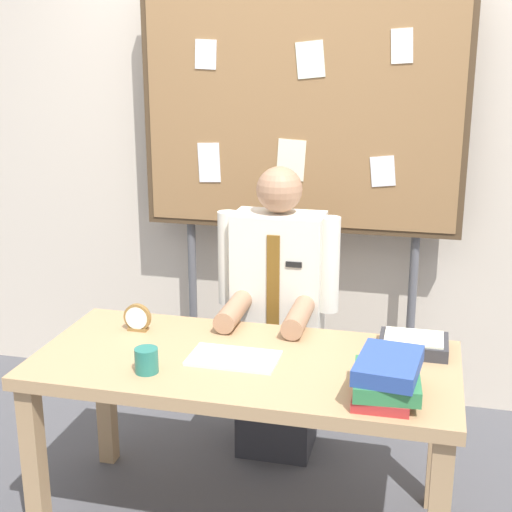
{
  "coord_description": "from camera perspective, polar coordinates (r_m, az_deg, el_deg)",
  "views": [
    {
      "loc": [
        0.64,
        -2.41,
        1.84
      ],
      "look_at": [
        0.0,
        0.18,
        1.07
      ],
      "focal_mm": 50.56,
      "sensor_mm": 36.0,
      "label": 1
    }
  ],
  "objects": [
    {
      "name": "bulletin_board",
      "position": [
        3.56,
        3.51,
        11.22
      ],
      "size": [
        1.6,
        0.09,
        2.17
      ],
      "color": "#4C3823",
      "rests_on": "ground_plane"
    },
    {
      "name": "desk_clock",
      "position": [
        3.01,
        -9.37,
        -4.91
      ],
      "size": [
        0.11,
        0.04,
        0.11
      ],
      "color": "olive",
      "rests_on": "desk"
    },
    {
      "name": "coffee_mug",
      "position": [
        2.63,
        -8.66,
        -8.16
      ],
      "size": [
        0.09,
        0.09,
        0.09
      ],
      "primitive_type": "cylinder",
      "color": "#267266",
      "rests_on": "desk"
    },
    {
      "name": "back_wall",
      "position": [
        3.78,
        4.03,
        8.56
      ],
      "size": [
        6.4,
        0.08,
        2.7
      ],
      "primitive_type": "cube",
      "color": "beige",
      "rests_on": "ground_plane"
    },
    {
      "name": "open_notebook",
      "position": [
        2.72,
        -1.77,
        -8.08
      ],
      "size": [
        0.33,
        0.2,
        0.01
      ],
      "primitive_type": "cube",
      "rotation": [
        0.0,
        0.0,
        -0.01
      ],
      "color": "silver",
      "rests_on": "desk"
    },
    {
      "name": "person",
      "position": [
        3.3,
        1.72,
        -5.48
      ],
      "size": [
        0.55,
        0.56,
        1.35
      ],
      "color": "#2D2D33",
      "rests_on": "ground_plane"
    },
    {
      "name": "desk",
      "position": [
        2.77,
        -0.91,
        -9.84
      ],
      "size": [
        1.59,
        0.73,
        0.72
      ],
      "color": "tan",
      "rests_on": "ground_plane"
    },
    {
      "name": "paper_tray",
      "position": [
        2.85,
        12.35,
        -6.81
      ],
      "size": [
        0.26,
        0.2,
        0.06
      ],
      "color": "#333338",
      "rests_on": "desk"
    },
    {
      "name": "book_stack",
      "position": [
        2.46,
        10.28,
        -9.41
      ],
      "size": [
        0.24,
        0.31,
        0.14
      ],
      "color": "#B22D2D",
      "rests_on": "desk"
    }
  ]
}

